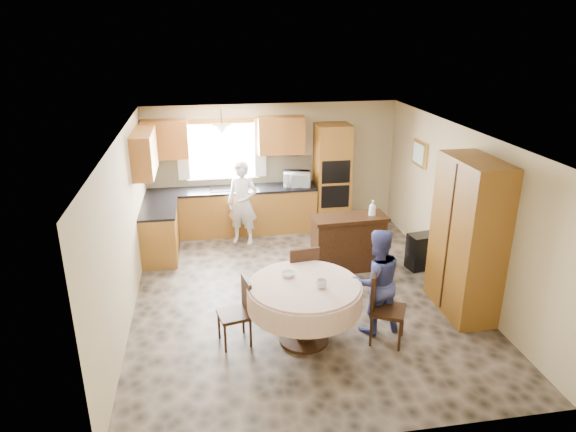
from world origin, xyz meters
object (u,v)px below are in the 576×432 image
Objects in this scene: sideboard at (348,244)px; chair_back at (302,275)px; oven_tower at (332,177)px; chair_left at (239,308)px; chair_right at (382,304)px; dining_table at (304,297)px; person_dining at (376,281)px; person_sink at (243,203)px; cupboard at (468,238)px.

chair_back is (-1.04, -1.21, 0.12)m from sideboard.
oven_tower is 2.34× the size of chair_left.
chair_right reaches higher than sideboard.
oven_tower reaches higher than dining_table.
oven_tower is at bearing 138.93° from chair_left.
chair_back is (-1.22, -3.15, -0.49)m from oven_tower.
chair_left is 1.83m from person_dining.
oven_tower is at bearing 38.78° from person_sink.
oven_tower is at bearing -117.43° from chair_back.
cupboard is at bearing -54.32° from sideboard.
chair_left is at bearing 28.18° from chair_back.
person_sink is at bearing -164.35° from oven_tower.
chair_left is at bearing -139.76° from sideboard.
sideboard is 1.60m from chair_back.
person_dining is at bearing -98.02° from sideboard.
oven_tower is at bearing -101.00° from person_dining.
sideboard is 2.30m from dining_table.
chair_left is (-3.24, -0.29, -0.63)m from cupboard.
cupboard is 4.19m from person_sink.
chair_right is (1.00, -0.15, -0.11)m from dining_table.
sideboard is at bearing -17.51° from person_sink.
sideboard is 2.72m from chair_left.
person_sink is 1.08× the size of person_dining.
chair_right is (-1.41, -0.56, -0.59)m from cupboard.
oven_tower is 2.15× the size of chair_right.
person_sink reaches higher than chair_right.
chair_left is 1.15m from chair_back.
oven_tower is at bearing 71.13° from dining_table.
person_sink is (-0.50, 3.40, 0.14)m from dining_table.
person_sink reaches higher than sideboard.
cupboard is at bearing -22.68° from person_sink.
cupboard is at bearing -173.60° from person_dining.
oven_tower reaches higher than chair_right.
sideboard is at bearing -95.36° from oven_tower.
person_dining is at bearing -167.85° from cupboard.
person_dining is (0.87, -0.66, 0.17)m from chair_back.
chair_back reaches higher than chair_left.
cupboard is at bearing 83.78° from chair_left.
chair_left is (-0.83, 0.12, -0.16)m from dining_table.
chair_left is at bearing -119.71° from oven_tower.
person_sink is at bearing -71.45° from person_dining.
oven_tower is at bearing 22.70° from chair_right.
sideboard is 2.12m from cupboard.
chair_left is 0.62× the size of person_dining.
person_dining is at bearing -95.24° from oven_tower.
chair_right is (-0.34, -4.07, -0.52)m from oven_tower.
sideboard is 0.85× the size of dining_table.
person_dining is (-0.01, 0.25, 0.19)m from chair_right.
person_dining is at bearing 6.05° from dining_table.
oven_tower reaches higher than person_sink.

